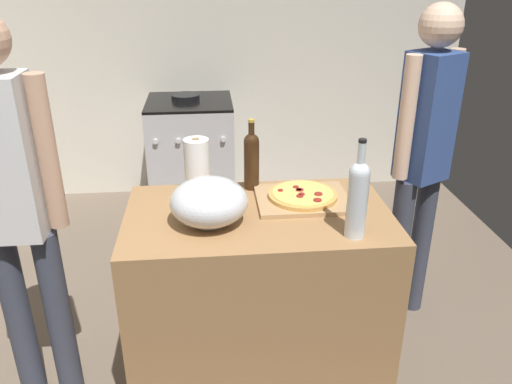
{
  "coord_description": "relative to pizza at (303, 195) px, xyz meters",
  "views": [
    {
      "loc": [
        -0.01,
        -1.14,
        1.88
      ],
      "look_at": [
        0.19,
        0.87,
        0.96
      ],
      "focal_mm": 36.23,
      "sensor_mm": 36.0,
      "label": 1
    }
  ],
  "objects": [
    {
      "name": "paper_towel_roll",
      "position": [
        -0.45,
        0.14,
        0.1
      ],
      "size": [
        0.11,
        0.11,
        0.26
      ],
      "color": "white",
      "rests_on": "counter"
    },
    {
      "name": "person_in_red",
      "position": [
        0.68,
        0.37,
        0.04
      ],
      "size": [
        0.35,
        0.28,
        1.71
      ],
      "color": "#383D4C",
      "rests_on": "ground_plane"
    },
    {
      "name": "person_in_stripes",
      "position": [
        -1.17,
        -0.08,
        0.07
      ],
      "size": [
        0.4,
        0.21,
        1.73
      ],
      "color": "#383D4C",
      "rests_on": "ground_plane"
    },
    {
      "name": "wine_bottle_amber",
      "position": [
        0.14,
        -0.32,
        0.14
      ],
      "size": [
        0.08,
        0.08,
        0.39
      ],
      "color": "silver",
      "rests_on": "counter"
    },
    {
      "name": "pizza",
      "position": [
        0.0,
        0.0,
        0.0
      ],
      "size": [
        0.3,
        0.3,
        0.03
      ],
      "color": "tan",
      "rests_on": "cutting_board"
    },
    {
      "name": "kitchen_wall_rear",
      "position": [
        -0.39,
        2.29,
        0.35
      ],
      "size": [
        4.21,
        0.1,
        2.6
      ],
      "primitive_type": "cube",
      "color": "silver",
      "rests_on": "ground_plane"
    },
    {
      "name": "wine_bottle_clear",
      "position": [
        -0.21,
        0.17,
        0.11
      ],
      "size": [
        0.07,
        0.07,
        0.33
      ],
      "color": "#331E0F",
      "rests_on": "counter"
    },
    {
      "name": "cutting_board",
      "position": [
        -0.0,
        0.0,
        -0.02
      ],
      "size": [
        0.4,
        0.32,
        0.02
      ],
      "primitive_type": "cube",
      "color": "tan",
      "rests_on": "counter"
    },
    {
      "name": "ground_plane",
      "position": [
        -0.39,
        0.69,
        -0.96
      ],
      "size": [
        4.21,
        3.7,
        0.02
      ],
      "primitive_type": "cube",
      "color": "#6B5B4C"
    },
    {
      "name": "stove",
      "position": [
        -0.53,
        1.89,
        -0.5
      ],
      "size": [
        0.65,
        0.64,
        0.93
      ],
      "color": "#B7B7BC",
      "rests_on": "ground_plane"
    },
    {
      "name": "mixing_bowl",
      "position": [
        -0.41,
        -0.16,
        0.06
      ],
      "size": [
        0.31,
        0.31,
        0.19
      ],
      "color": "#B2B2B7",
      "rests_on": "counter"
    },
    {
      "name": "counter",
      "position": [
        -0.2,
        -0.09,
        -0.49
      ],
      "size": [
        1.11,
        0.66,
        0.91
      ],
      "primitive_type": "cube",
      "color": "#9E7247",
      "rests_on": "ground_plane"
    }
  ]
}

